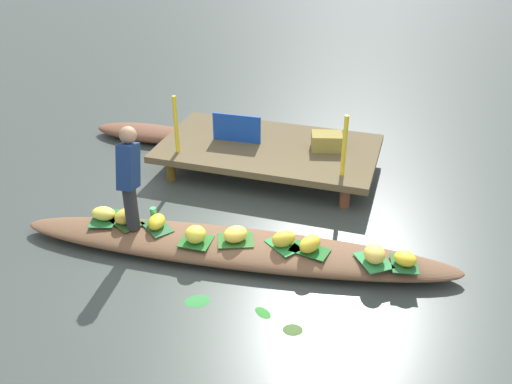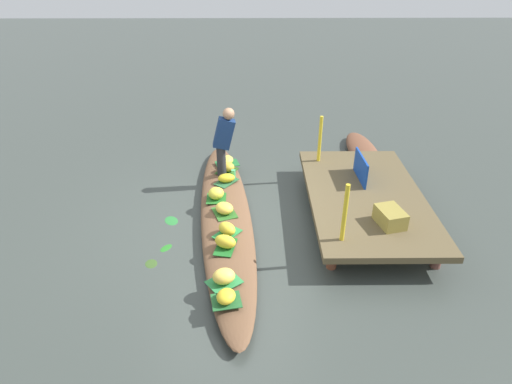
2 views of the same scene
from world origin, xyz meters
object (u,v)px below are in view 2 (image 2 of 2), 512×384
object	(u,v)px
vendor_boat	(226,218)
banana_bunch_7	(216,193)
banana_bunch_2	(226,296)
vendor_person	(224,139)
banana_bunch_5	(224,208)
market_banner	(361,168)
moored_boat	(363,152)
banana_bunch_4	(227,160)
banana_bunch_3	(227,229)
banana_bunch_6	(225,242)
banana_bunch_0	(224,276)
water_bottle	(233,175)
banana_bunch_8	(227,167)
produce_crate	(390,217)
banana_bunch_1	(226,178)

from	to	relation	value
vendor_boat	banana_bunch_7	xyz separation A→B (m)	(-0.39, -0.17, 0.22)
banana_bunch_2	vendor_person	xyz separation A→B (m)	(-3.17, -0.17, 0.63)
banana_bunch_5	banana_bunch_7	xyz separation A→B (m)	(-0.43, -0.16, 0.01)
market_banner	banana_bunch_7	bearing A→B (deg)	-84.85
moored_boat	vendor_person	distance (m)	3.13
banana_bunch_4	banana_bunch_7	xyz separation A→B (m)	(1.27, -0.12, 0.03)
banana_bunch_3	vendor_person	distance (m)	1.92
banana_bunch_7	banana_bunch_4	bearing A→B (deg)	174.65
vendor_boat	banana_bunch_3	distance (m)	0.63
banana_bunch_3	banana_bunch_6	bearing A→B (deg)	-1.62
banana_bunch_3	banana_bunch_5	size ratio (longest dim) A/B	0.98
vendor_person	market_banner	world-z (taller)	vendor_person
banana_bunch_0	banana_bunch_7	bearing A→B (deg)	-173.35
banana_bunch_2	moored_boat	bearing A→B (deg)	149.18
banana_bunch_5	vendor_person	size ratio (longest dim) A/B	0.23
moored_boat	vendor_person	bearing A→B (deg)	-67.91
moored_boat	banana_bunch_7	bearing A→B (deg)	-56.05
vendor_boat	banana_bunch_0	distance (m)	1.63
water_bottle	banana_bunch_7	bearing A→B (deg)	-21.38
banana_bunch_2	market_banner	distance (m)	3.41
banana_bunch_4	vendor_boat	bearing A→B (deg)	1.84
banana_bunch_7	vendor_person	xyz separation A→B (m)	(-0.83, 0.11, 0.60)
moored_boat	water_bottle	bearing A→B (deg)	-63.68
vendor_boat	banana_bunch_0	world-z (taller)	banana_bunch_0
banana_bunch_2	banana_bunch_4	bearing A→B (deg)	-177.48
banana_bunch_5	vendor_person	distance (m)	1.41
banana_bunch_5	banana_bunch_0	bearing A→B (deg)	2.80
banana_bunch_4	banana_bunch_2	bearing A→B (deg)	2.52
banana_bunch_8	banana_bunch_5	bearing A→B (deg)	1.23
banana_bunch_0	vendor_person	size ratio (longest dim) A/B	0.23
moored_boat	banana_bunch_4	size ratio (longest dim) A/B	6.54
banana_bunch_8	produce_crate	size ratio (longest dim) A/B	0.65
vendor_boat	banana_bunch_7	world-z (taller)	banana_bunch_7
banana_bunch_2	banana_bunch_3	bearing A→B (deg)	-177.77
water_bottle	banana_bunch_4	bearing A→B (deg)	-167.06
vendor_person	banana_bunch_2	bearing A→B (deg)	3.11
water_bottle	produce_crate	size ratio (longest dim) A/B	0.42
banana_bunch_0	water_bottle	size ratio (longest dim) A/B	1.54
vendor_boat	banana_bunch_4	distance (m)	1.67
banana_bunch_1	banana_bunch_3	distance (m)	1.55
vendor_person	produce_crate	bearing A→B (deg)	52.62
banana_bunch_5	banana_bunch_3	bearing A→B (deg)	6.91
vendor_boat	banana_bunch_1	distance (m)	0.98
moored_boat	banana_bunch_7	distance (m)	3.52
banana_bunch_0	banana_bunch_5	bearing A→B (deg)	-177.20
banana_bunch_6	banana_bunch_7	distance (m)	1.31
banana_bunch_2	banana_bunch_6	xyz separation A→B (m)	(-1.04, -0.06, 0.02)
banana_bunch_4	water_bottle	size ratio (longest dim) A/B	1.65
banana_bunch_1	banana_bunch_7	distance (m)	0.58
moored_boat	banana_bunch_3	size ratio (longest dim) A/B	6.96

